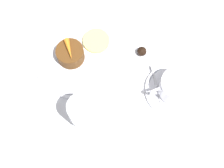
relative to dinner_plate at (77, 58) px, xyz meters
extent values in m
plane|color=white|center=(-0.02, 0.02, -0.01)|extent=(3.00, 3.00, 0.00)
cylinder|color=white|center=(0.00, 0.00, 0.00)|extent=(0.23, 0.23, 0.01)
torus|color=#999EA8|center=(0.00, 0.00, 0.00)|extent=(0.21, 0.21, 0.00)
cylinder|color=white|center=(-0.22, 0.15, 0.00)|extent=(0.15, 0.15, 0.01)
torus|color=#999EA8|center=(-0.22, 0.15, 0.00)|extent=(0.14, 0.14, 0.00)
cylinder|color=white|center=(-0.22, 0.15, 0.03)|extent=(0.08, 0.08, 0.06)
cylinder|color=brown|center=(-0.22, 0.15, 0.04)|extent=(0.07, 0.07, 0.05)
torus|color=white|center=(-0.17, 0.15, 0.04)|extent=(0.04, 0.01, 0.04)
cube|color=silver|center=(-0.18, 0.12, 0.00)|extent=(0.01, 0.10, 0.00)
ellipsoid|color=silver|center=(-0.18, 0.18, 0.00)|extent=(0.02, 0.02, 0.00)
cylinder|color=silver|center=(0.01, 0.17, -0.01)|extent=(0.06, 0.06, 0.01)
cylinder|color=silver|center=(0.01, 0.17, 0.02)|extent=(0.01, 0.01, 0.04)
cylinder|color=silver|center=(0.01, 0.17, 0.08)|extent=(0.07, 0.07, 0.07)
cylinder|color=#470A14|center=(0.01, 0.17, 0.06)|extent=(0.06, 0.06, 0.04)
cube|color=silver|center=(-0.17, -0.03, -0.01)|extent=(0.03, 0.14, 0.01)
cube|color=silver|center=(-0.18, 0.07, -0.01)|extent=(0.03, 0.05, 0.01)
cylinder|color=#563314|center=(0.01, 0.00, 0.03)|extent=(0.07, 0.07, 0.04)
cone|color=orange|center=(0.01, 0.00, 0.05)|extent=(0.02, 0.06, 0.01)
cylinder|color=#EFE075|center=(-0.06, -0.03, 0.01)|extent=(0.07, 0.07, 0.01)
sphere|color=black|center=(-0.17, 0.02, 0.00)|extent=(0.03, 0.03, 0.03)
camera|label=1|loc=(-0.01, 0.36, 0.75)|focal=50.00mm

